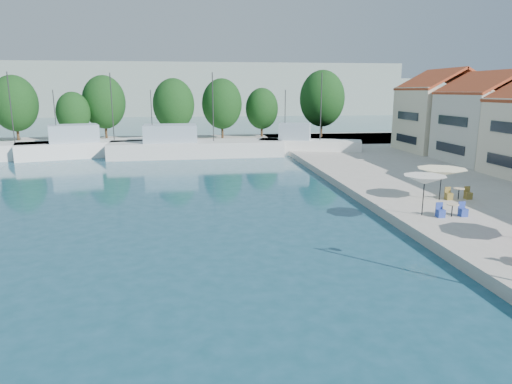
{
  "coord_description": "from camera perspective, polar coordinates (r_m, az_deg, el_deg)",
  "views": [
    {
      "loc": [
        -5.43,
        -0.4,
        7.72
      ],
      "look_at": [
        -1.82,
        26.0,
        1.78
      ],
      "focal_mm": 32.0,
      "sensor_mm": 36.0,
      "label": 1
    }
  ],
  "objects": [
    {
      "name": "umbrella_white",
      "position": [
        27.91,
        20.34,
        1.44
      ],
      "size": [
        2.48,
        2.48,
        2.37
      ],
      "color": "black",
      "rests_on": "quay_right"
    },
    {
      "name": "trawler_02",
      "position": [
        58.54,
        -19.49,
        5.33
      ],
      "size": [
        18.84,
        9.81,
        10.2
      ],
      "rotation": [
        0.0,
        0.0,
        0.29
      ],
      "color": "white",
      "rests_on": "ground"
    },
    {
      "name": "tree_07",
      "position": [
        72.42,
        0.73,
        10.38
      ],
      "size": [
        5.1,
        5.1,
        7.55
      ],
      "color": "#3F2B19",
      "rests_on": "quay_far"
    },
    {
      "name": "tree_04",
      "position": [
        73.24,
        -18.47,
        10.61
      ],
      "size": [
        6.34,
        6.34,
        9.38
      ],
      "color": "#3F2B19",
      "rests_on": "quay_far"
    },
    {
      "name": "trawler_03",
      "position": [
        55.29,
        -7.97,
        5.54
      ],
      "size": [
        20.55,
        6.0,
        10.2
      ],
      "rotation": [
        0.0,
        0.0,
        0.03
      ],
      "color": "silver",
      "rests_on": "ground"
    },
    {
      "name": "cafe_table_02",
      "position": [
        28.6,
        23.28,
        -2.3
      ],
      "size": [
        1.82,
        0.7,
        0.76
      ],
      "color": "black",
      "rests_on": "quay_right"
    },
    {
      "name": "hill_west",
      "position": [
        162.27,
        -16.89,
        12.14
      ],
      "size": [
        180.0,
        40.0,
        16.0
      ],
      "primitive_type": "cube",
      "color": "gray",
      "rests_on": "ground"
    },
    {
      "name": "trawler_04",
      "position": [
        56.77,
        6.4,
        5.77
      ],
      "size": [
        12.77,
        6.95,
        10.2
      ],
      "rotation": [
        0.0,
        0.0,
        -0.32
      ],
      "color": "white",
      "rests_on": "ground"
    },
    {
      "name": "tree_08",
      "position": [
        72.57,
        8.27,
        11.49
      ],
      "size": [
        6.92,
        6.92,
        10.24
      ],
      "color": "#3F2B19",
      "rests_on": "quay_far"
    },
    {
      "name": "umbrella_cream",
      "position": [
        32.34,
        22.2,
        2.3
      ],
      "size": [
        3.23,
        3.23,
        2.13
      ],
      "color": "black",
      "rests_on": "quay_right"
    },
    {
      "name": "hill_east",
      "position": [
        186.04,
        6.48,
        11.96
      ],
      "size": [
        140.0,
        40.0,
        12.0
      ],
      "primitive_type": "cube",
      "color": "gray",
      "rests_on": "ground"
    },
    {
      "name": "tree_03",
      "position": [
        71.12,
        -21.87,
        9.19
      ],
      "size": [
        4.72,
        4.72,
        6.98
      ],
      "color": "#3F2B19",
      "rests_on": "quay_far"
    },
    {
      "name": "cafe_table_03",
      "position": [
        33.34,
        23.98,
        -0.36
      ],
      "size": [
        1.82,
        0.7,
        0.76
      ],
      "color": "black",
      "rests_on": "quay_right"
    },
    {
      "name": "building_06",
      "position": [
        59.27,
        22.31,
        9.5
      ],
      "size": [
        9.0,
        8.8,
        10.2
      ],
      "color": "beige",
      "rests_on": "quay_right"
    },
    {
      "name": "quay_far",
      "position": [
        67.85,
        -9.97,
        6.1
      ],
      "size": [
        90.0,
        16.0,
        0.6
      ],
      "primitive_type": "cube",
      "color": "#ADA69C",
      "rests_on": "ground"
    },
    {
      "name": "tree_06",
      "position": [
        70.1,
        -4.28,
        10.93
      ],
      "size": [
        6.03,
        6.03,
        8.92
      ],
      "color": "#3F2B19",
      "rests_on": "quay_far"
    },
    {
      "name": "tree_02",
      "position": [
        73.4,
        -27.95,
        9.76
      ],
      "size": [
        6.27,
        6.27,
        9.27
      ],
      "color": "#3F2B19",
      "rests_on": "quay_far"
    },
    {
      "name": "building_05",
      "position": [
        51.67,
        27.26,
        8.46
      ],
      "size": [
        8.4,
        8.8,
        9.7
      ],
      "color": "beige",
      "rests_on": "quay_right"
    },
    {
      "name": "tree_05",
      "position": [
        68.82,
        -10.25,
        10.72
      ],
      "size": [
        6.01,
        6.01,
        8.9
      ],
      "color": "#3F2B19",
      "rests_on": "quay_far"
    }
  ]
}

